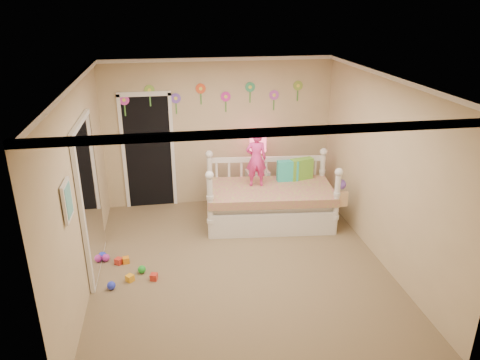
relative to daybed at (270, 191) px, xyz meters
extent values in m
cube|color=#7F684C|center=(-0.70, -1.24, -0.56)|extent=(4.00, 4.50, 0.01)
cube|color=white|center=(-0.70, -1.24, 2.04)|extent=(4.00, 4.50, 0.01)
cube|color=tan|center=(-0.70, 1.01, 0.74)|extent=(4.00, 0.01, 2.60)
cube|color=tan|center=(-2.70, -1.24, 0.74)|extent=(0.01, 4.50, 2.60)
cube|color=tan|center=(1.30, -1.24, 0.74)|extent=(0.01, 4.50, 2.60)
cube|color=#26C2B5|center=(0.36, 0.25, 0.24)|extent=(0.36, 0.13, 0.35)
cube|color=#6CBA38|center=(0.61, 0.28, 0.25)|extent=(0.41, 0.23, 0.36)
imported|color=#F13698|center=(-0.21, 0.12, 0.53)|extent=(0.36, 0.25, 0.93)
cube|color=white|center=(-0.06, 0.72, -0.24)|extent=(0.41, 0.33, 0.65)
sphere|color=#F42072|center=(-0.06, 0.72, 0.18)|extent=(0.17, 0.17, 0.17)
cylinder|color=#F42072|center=(-0.06, 0.72, 0.36)|extent=(0.03, 0.03, 0.37)
cylinder|color=#FF4C6E|center=(-0.06, 0.72, 0.59)|extent=(0.29, 0.29, 0.27)
cube|color=black|center=(-1.95, 1.00, 0.47)|extent=(0.90, 0.04, 2.07)
cube|color=white|center=(-2.66, -0.94, 0.49)|extent=(0.07, 1.30, 2.10)
cube|color=white|center=(-2.67, -2.14, 0.99)|extent=(0.05, 0.34, 0.42)
camera|label=1|loc=(-1.60, -6.64, 2.93)|focal=33.80mm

